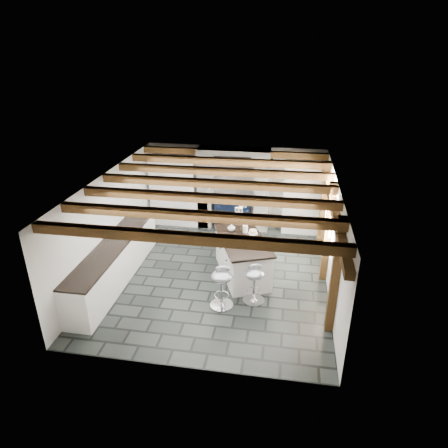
% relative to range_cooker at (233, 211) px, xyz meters
% --- Properties ---
extents(ground, '(6.00, 6.00, 0.00)m').
position_rel_range_cooker_xyz_m(ground, '(0.00, -2.68, -0.47)').
color(ground, black).
rests_on(ground, ground).
extents(room_shell, '(6.00, 6.03, 6.00)m').
position_rel_range_cooker_xyz_m(room_shell, '(-0.61, -1.26, 0.60)').
color(room_shell, silver).
rests_on(room_shell, ground).
extents(range_cooker, '(1.00, 0.63, 0.99)m').
position_rel_range_cooker_xyz_m(range_cooker, '(0.00, 0.00, 0.00)').
color(range_cooker, black).
rests_on(range_cooker, ground).
extents(kitchen_island, '(1.57, 2.06, 1.21)m').
position_rel_range_cooker_xyz_m(kitchen_island, '(0.58, -2.61, -0.00)').
color(kitchen_island, white).
rests_on(kitchen_island, ground).
extents(bar_stool_near, '(0.52, 0.52, 0.84)m').
position_rel_range_cooker_xyz_m(bar_stool_near, '(0.94, -3.61, 0.06)').
color(bar_stool_near, silver).
rests_on(bar_stool_near, ground).
extents(bar_stool_far, '(0.52, 0.52, 0.88)m').
position_rel_range_cooker_xyz_m(bar_stool_far, '(0.31, -3.88, 0.08)').
color(bar_stool_far, silver).
rests_on(bar_stool_far, ground).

